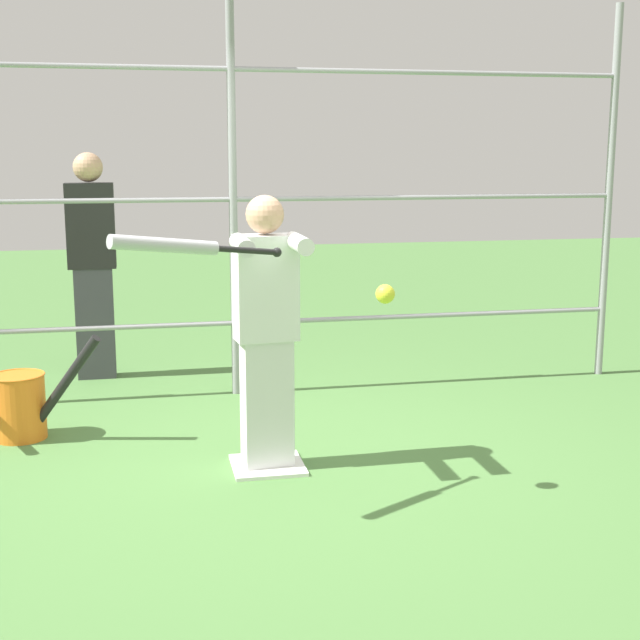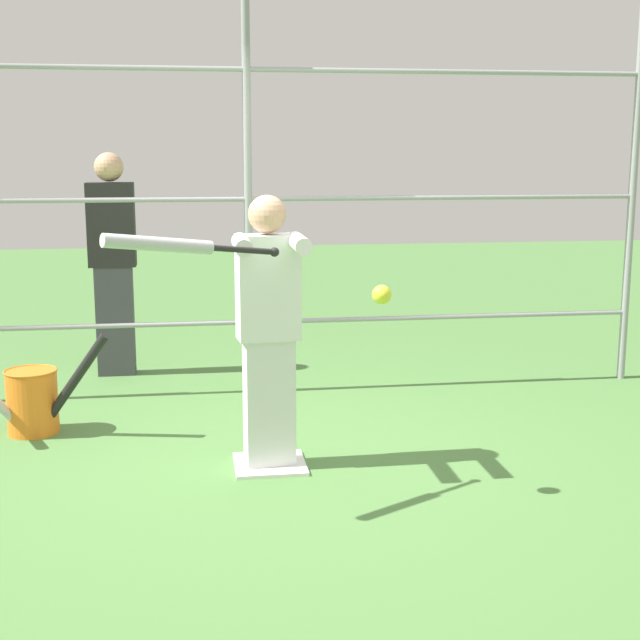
# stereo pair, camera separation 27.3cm
# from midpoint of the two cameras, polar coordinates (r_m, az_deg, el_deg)

# --- Properties ---
(ground_plane) EXTENTS (24.00, 24.00, 0.00)m
(ground_plane) POSITION_cam_midpoint_polar(r_m,az_deg,el_deg) (5.12, -1.68, -9.33)
(ground_plane) COLOR #4C7A3D
(home_plate) EXTENTS (0.40, 0.40, 0.02)m
(home_plate) POSITION_cam_midpoint_polar(r_m,az_deg,el_deg) (5.11, -1.69, -9.22)
(home_plate) COLOR white
(home_plate) RESTS_ON ground
(fence_backstop) EXTENTS (5.89, 0.06, 2.84)m
(fence_backstop) POSITION_cam_midpoint_polar(r_m,az_deg,el_deg) (6.41, -3.40, 7.74)
(fence_backstop) COLOR #939399
(fence_backstop) RESTS_ON ground
(batter) EXTENTS (0.39, 0.53, 1.53)m
(batter) POSITION_cam_midpoint_polar(r_m,az_deg,el_deg) (4.88, -1.72, -0.25)
(batter) COLOR silver
(batter) RESTS_ON ground
(baseball_bat_swinging) EXTENTS (0.84, 0.46, 0.17)m
(baseball_bat_swinging) POSITION_cam_midpoint_polar(r_m,az_deg,el_deg) (4.14, -7.47, 4.76)
(baseball_bat_swinging) COLOR black
(softball_in_flight) EXTENTS (0.10, 0.10, 0.10)m
(softball_in_flight) POSITION_cam_midpoint_polar(r_m,az_deg,el_deg) (4.36, 5.76, 1.62)
(softball_in_flight) COLOR yellow
(bat_bucket) EXTENTS (1.02, 0.53, 0.68)m
(bat_bucket) POSITION_cam_midpoint_polar(r_m,az_deg,el_deg) (5.85, -16.71, -4.89)
(bat_bucket) COLOR orange
(bat_bucket) RESTS_ON ground
(bystander_behind_fence) EXTENTS (0.36, 0.22, 1.75)m
(bystander_behind_fence) POSITION_cam_midpoint_polar(r_m,az_deg,el_deg) (7.15, -12.06, 3.72)
(bystander_behind_fence) COLOR #3F3F47
(bystander_behind_fence) RESTS_ON ground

